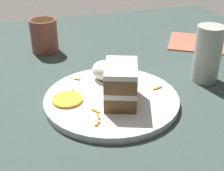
# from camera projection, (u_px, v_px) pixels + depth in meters

# --- Properties ---
(ground_plane) EXTENTS (6.00, 6.00, 0.00)m
(ground_plane) POSITION_uv_depth(u_px,v_px,m) (131.00, 108.00, 0.70)
(ground_plane) COLOR #4C4742
(ground_plane) RESTS_ON ground
(dining_table) EXTENTS (1.35, 1.18, 0.02)m
(dining_table) POSITION_uv_depth(u_px,v_px,m) (131.00, 103.00, 0.69)
(dining_table) COLOR #384742
(dining_table) RESTS_ON ground
(plate) EXTENTS (0.29, 0.29, 0.01)m
(plate) POSITION_uv_depth(u_px,v_px,m) (112.00, 100.00, 0.67)
(plate) COLOR white
(plate) RESTS_ON dining_table
(cake_slice) EXTENTS (0.11, 0.10, 0.08)m
(cake_slice) POSITION_uv_depth(u_px,v_px,m) (121.00, 84.00, 0.63)
(cake_slice) COLOR brown
(cake_slice) RESTS_ON plate
(cream_dollop) EXTENTS (0.06, 0.06, 0.04)m
(cream_dollop) POSITION_uv_depth(u_px,v_px,m) (104.00, 70.00, 0.73)
(cream_dollop) COLOR white
(cream_dollop) RESTS_ON plate
(orange_garnish) EXTENTS (0.06, 0.06, 0.01)m
(orange_garnish) POSITION_uv_depth(u_px,v_px,m) (67.00, 100.00, 0.65)
(orange_garnish) COLOR orange
(orange_garnish) RESTS_ON plate
(carrot_shreds_scatter) EXTENTS (0.20, 0.20, 0.00)m
(carrot_shreds_scatter) POSITION_uv_depth(u_px,v_px,m) (106.00, 97.00, 0.66)
(carrot_shreds_scatter) COLOR orange
(carrot_shreds_scatter) RESTS_ON plate
(drinking_glass) EXTENTS (0.06, 0.06, 0.14)m
(drinking_glass) POSITION_uv_depth(u_px,v_px,m) (207.00, 58.00, 0.74)
(drinking_glass) COLOR beige
(drinking_glass) RESTS_ON dining_table
(coffee_mug) EXTENTS (0.08, 0.08, 0.10)m
(coffee_mug) POSITION_uv_depth(u_px,v_px,m) (44.00, 34.00, 0.91)
(coffee_mug) COLOR #994C3D
(coffee_mug) RESTS_ON dining_table
(menu_card) EXTENTS (0.29, 0.32, 0.00)m
(menu_card) POSITION_uv_depth(u_px,v_px,m) (214.00, 44.00, 0.98)
(menu_card) COLOR #B2664C
(menu_card) RESTS_ON dining_table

